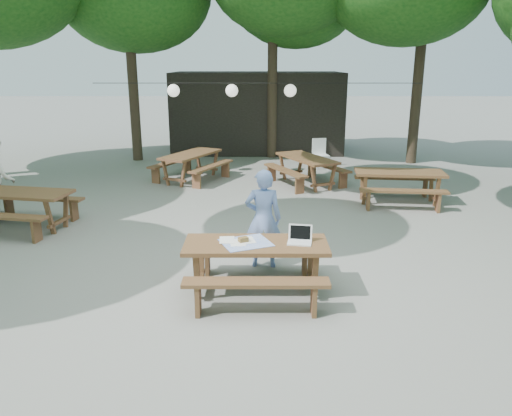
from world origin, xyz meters
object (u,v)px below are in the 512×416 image
Objects in this scene: picnic_table_nw at (21,209)px; plastic_chair at (321,160)px; main_picnic_table at (256,267)px; woman at (263,219)px.

plastic_chair is (6.60, 5.75, -0.13)m from picnic_table_nw.
plastic_chair reaches higher than main_picnic_table.
plastic_chair is (1.97, 8.60, -0.13)m from main_picnic_table.
main_picnic_table is 8.83m from plastic_chair.
picnic_table_nw is (-4.62, 2.85, 0.00)m from main_picnic_table.
plastic_chair reaches higher than picnic_table_nw.
picnic_table_nw is 8.75m from plastic_chair.
woman is (4.74, -1.88, 0.41)m from picnic_table_nw.
picnic_table_nw is 1.36× the size of woman.
main_picnic_table is 1.26× the size of woman.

